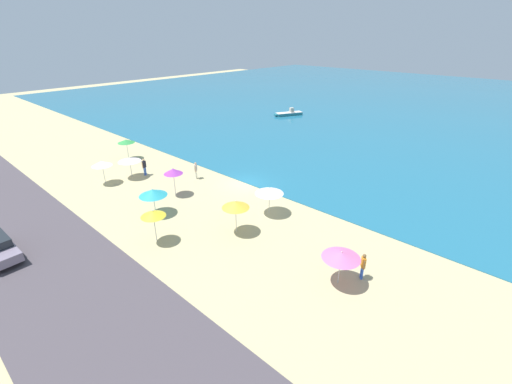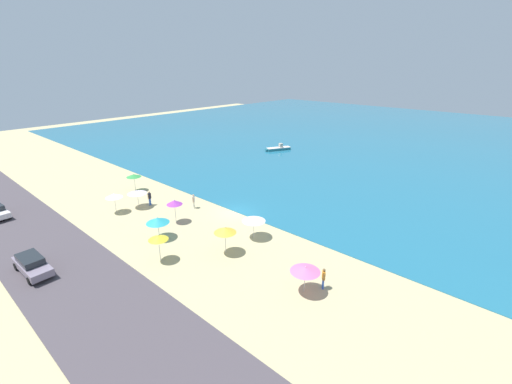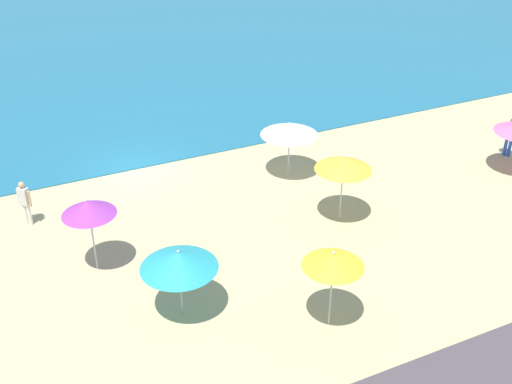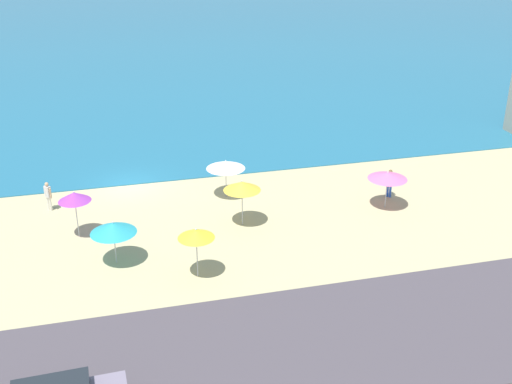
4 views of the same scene
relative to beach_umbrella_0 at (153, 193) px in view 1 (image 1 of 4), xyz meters
name	(u,v)px [view 1 (image 1 of 4)]	position (x,y,z in m)	size (l,w,h in m)	color
ground_plane	(246,184)	(1.28, 9.47, -1.92)	(160.00, 160.00, 0.00)	tan
sea	(430,104)	(1.28, 64.47, -1.89)	(150.00, 110.00, 0.05)	#206684
coastal_road	(50,268)	(1.28, -8.53, -1.89)	(80.00, 8.00, 0.06)	#494147
beach_umbrella_0	(153,193)	(0.00, 0.00, 0.00)	(2.24, 2.24, 2.25)	#B2B2B7
beach_umbrella_1	(153,214)	(3.66, -2.27, 0.35)	(1.73, 1.73, 2.55)	#B2B2B7
beach_umbrella_2	(102,163)	(-9.06, 0.15, 0.17)	(1.91, 1.91, 2.39)	#B2B2B7
beach_umbrella_3	(236,204)	(6.94, 2.46, 0.40)	(2.02, 2.02, 2.64)	#B2B2B7
beach_umbrella_4	(269,191)	(6.86, 6.34, 0.12)	(2.31, 2.31, 2.34)	#B2B2B7
beach_umbrella_5	(126,141)	(-13.95, 5.37, 0.22)	(1.91, 1.91, 2.39)	#B2B2B7
beach_umbrella_6	(129,160)	(-8.56, 2.73, -0.01)	(2.24, 2.24, 2.16)	#B2B2B7
beach_umbrella_7	(341,255)	(15.48, 2.54, 0.06)	(2.26, 2.26, 2.24)	#B2B2B7
beach_umbrella_8	(173,171)	(-1.77, 3.25, 0.40)	(1.70, 1.70, 2.64)	#B2B2B7
bather_0	(144,166)	(-8.02, 3.95, -0.91)	(0.32, 0.55, 1.80)	#436AC8
bather_1	(196,169)	(-3.38, 6.98, -0.94)	(0.41, 0.45, 1.74)	silver
bather_2	(363,265)	(16.32, 3.85, -0.93)	(0.39, 0.47, 1.75)	blue
skiff_nearshore	(289,113)	(-13.84, 36.25, -1.54)	(3.30, 5.08, 1.29)	teal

